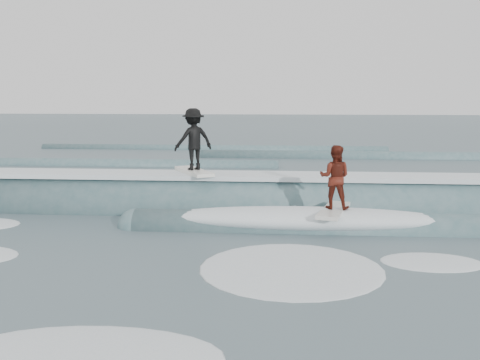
{
  "coord_description": "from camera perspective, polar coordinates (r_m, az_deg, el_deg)",
  "views": [
    {
      "loc": [
        1.16,
        -11.47,
        3.51
      ],
      "look_at": [
        0.0,
        3.34,
        1.1
      ],
      "focal_mm": 40.0,
      "sensor_mm": 36.0,
      "label": 1
    }
  ],
  "objects": [
    {
      "name": "ground",
      "position": [
        12.05,
        -1.25,
        -7.72
      ],
      "size": [
        160.0,
        160.0,
        0.0
      ],
      "primitive_type": "plane",
      "color": "#3A4F55",
      "rests_on": "ground"
    },
    {
      "name": "breaking_wave",
      "position": [
        15.91,
        1.12,
        -3.36
      ],
      "size": [
        21.57,
        3.85,
        2.13
      ],
      "color": "#3C5F65",
      "rests_on": "ground"
    },
    {
      "name": "surfer_black",
      "position": [
        16.1,
        -4.98,
        4.13
      ],
      "size": [
        1.47,
        2.01,
        1.94
      ],
      "color": "white",
      "rests_on": "ground"
    },
    {
      "name": "surfer_red",
      "position": [
        13.86,
        10.06,
        -0.11
      ],
      "size": [
        1.07,
        2.07,
        1.73
      ],
      "color": "silver",
      "rests_on": "ground"
    },
    {
      "name": "whitewater",
      "position": [
        10.92,
        -6.12,
        -9.59
      ],
      "size": [
        13.77,
        8.68,
        0.1
      ],
      "color": "white",
      "rests_on": "ground"
    },
    {
      "name": "far_swells",
      "position": [
        29.4,
        0.64,
        2.35
      ],
      "size": [
        39.63,
        8.65,
        0.8
      ],
      "color": "#3C5F65",
      "rests_on": "ground"
    }
  ]
}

